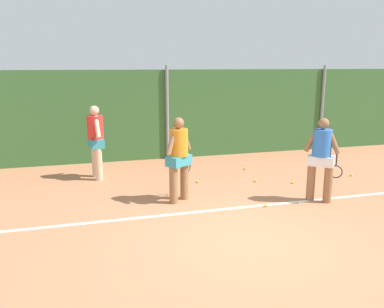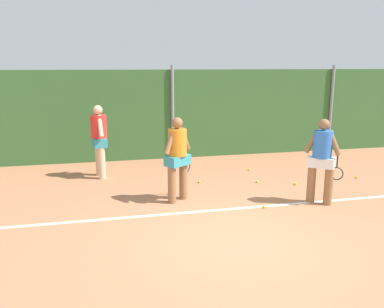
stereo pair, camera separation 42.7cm
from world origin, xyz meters
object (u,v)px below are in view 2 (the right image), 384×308
Objects in this scene: tennis_ball_0 at (249,169)px; tennis_ball_2 at (264,207)px; player_midcourt at (178,155)px; tennis_ball_5 at (199,182)px; player_foreground_near at (322,157)px; player_backcourt_far at (99,137)px; tennis_ball_4 at (357,177)px; tennis_ball_6 at (257,181)px; tennis_ball_1 at (295,184)px.

tennis_ball_2 is (-0.77, -2.92, 0.00)m from tennis_ball_0.
player_midcourt reaches higher than tennis_ball_2.
tennis_ball_5 is at bearing -151.98° from tennis_ball_0.
player_foreground_near is 3.09m from tennis_ball_0.
player_backcourt_far is at bearing 176.73° from tennis_ball_0.
tennis_ball_4 is (1.97, 1.51, -0.98)m from player_foreground_near.
tennis_ball_6 is (3.83, -1.42, -1.03)m from player_backcourt_far.
player_foreground_near is at bearing -95.46° from tennis_ball_1.
tennis_ball_1 is (3.04, 0.49, -0.99)m from player_midcourt.
tennis_ball_6 is (-0.23, -1.19, 0.00)m from tennis_ball_0.
tennis_ball_0 is 1.88m from tennis_ball_5.
tennis_ball_4 is 1.00× the size of tennis_ball_5.
player_backcourt_far is (-1.63, 2.30, 0.04)m from player_midcourt.
tennis_ball_1 is at bearing -24.84° from tennis_ball_6.
tennis_ball_4 is 1.00× the size of tennis_ball_6.
player_foreground_near is at bearing -43.16° from tennis_ball_5.
player_foreground_near is 27.52× the size of tennis_ball_2.
player_midcourt is 0.97× the size of player_backcourt_far.
tennis_ball_4 is at bearing 25.38° from tennis_ball_2.
player_midcourt reaches higher than player_foreground_near.
tennis_ball_6 is (0.55, 1.73, 0.00)m from tennis_ball_2.
tennis_ball_1 is at bearing -174.02° from tennis_ball_4.
tennis_ball_4 is (4.88, 0.68, -0.99)m from player_midcourt.
tennis_ball_5 is at bearing 167.83° from tennis_ball_6.
player_midcourt reaches higher than tennis_ball_4.
tennis_ball_0 is at bearing 139.96° from player_foreground_near.
player_backcourt_far is at bearing 166.05° from tennis_ball_4.
tennis_ball_5 is 1.46m from tennis_ball_6.
tennis_ball_1 and tennis_ball_4 have the same top height.
player_foreground_near is 3.03m from player_midcourt.
tennis_ball_6 is (-2.69, 0.20, 0.00)m from tennis_ball_4.
player_midcourt is at bearing -155.37° from player_backcourt_far.
tennis_ball_2 is at bearing -107.52° from tennis_ball_6.
tennis_ball_6 is at bearing 155.16° from tennis_ball_1.
player_foreground_near is 27.52× the size of tennis_ball_5.
tennis_ball_0 is (-0.49, 2.89, -0.98)m from player_foreground_near.
player_midcourt is 2.82m from player_backcourt_far.
tennis_ball_6 is at bearing -121.10° from player_backcourt_far.
tennis_ball_0 and tennis_ball_2 have the same top height.
player_backcourt_far is 4.19m from tennis_ball_0.
tennis_ball_1 is 1.93m from tennis_ball_2.
tennis_ball_0 is 3.02m from tennis_ball_2.
tennis_ball_4 is at bearing 5.98° from tennis_ball_1.
tennis_ball_4 is (1.84, 0.19, 0.00)m from tennis_ball_1.
tennis_ball_1 is (0.61, -1.58, 0.00)m from tennis_ball_0.
tennis_ball_4 is at bearing -27.52° from player_midcourt.
player_midcourt is 27.68× the size of tennis_ball_0.
tennis_ball_4 is (3.23, 1.53, 0.00)m from tennis_ball_2.
tennis_ball_6 is at bearing 175.83° from tennis_ball_4.
tennis_ball_0 is (2.43, 2.07, -0.99)m from player_midcourt.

